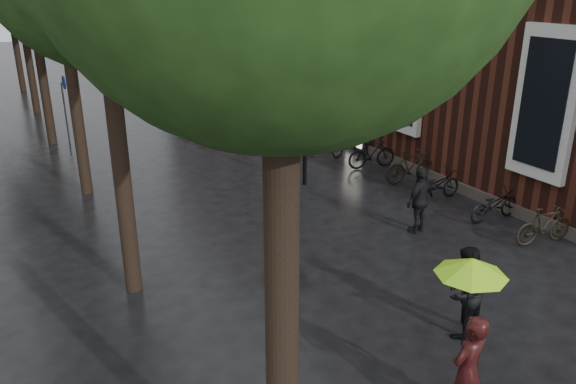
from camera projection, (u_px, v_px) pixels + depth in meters
person_burgundy at (467, 371)px, 7.46m from camera, size 0.68×0.50×1.69m
person_black at (464, 292)px, 9.40m from camera, size 0.95×0.83×1.64m
lime_umbrella at (472, 267)px, 8.03m from camera, size 1.06×1.06×1.56m
pedestrian_walking at (420, 200)px, 13.32m from camera, size 1.02×0.61×1.63m
parked_bicycles at (335, 138)px, 19.83m from camera, size 2.16×16.93×1.03m
ad_lightbox at (357, 127)px, 19.72m from camera, size 0.27×1.16×1.75m
lamp_post at (305, 96)px, 15.81m from camera, size 0.22×0.22×4.36m
cycle_sign at (65, 101)px, 19.83m from camera, size 0.14×0.47×2.59m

